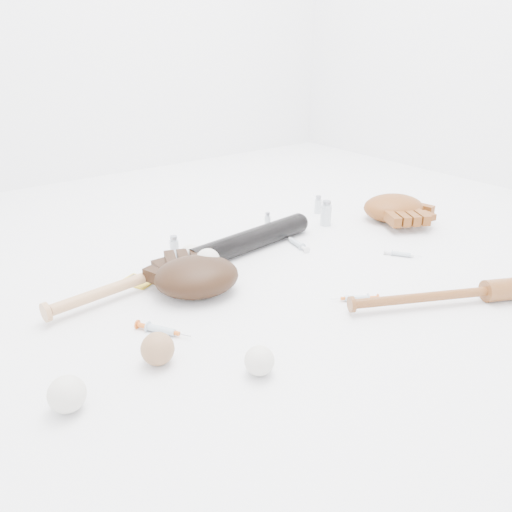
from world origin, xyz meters
TOP-DOWN VIEW (x-y plane):
  - bat_dark at (-0.17, 0.21)m, footprint 1.02×0.18m
  - bat_wood at (0.38, -0.45)m, footprint 0.79×0.43m
  - glove_dark at (-0.24, 0.08)m, footprint 0.37×0.37m
  - glove_tan at (0.70, 0.14)m, footprint 0.39×0.39m
  - trading_card at (-0.35, 0.25)m, footprint 0.10×0.11m
  - pedestal at (-0.19, 0.11)m, footprint 0.08×0.08m
  - baseball_on_pedestal at (-0.19, 0.11)m, footprint 0.07×0.07m
  - baseball_left at (-0.70, -0.19)m, footprint 0.07×0.07m
  - baseball_upper at (-0.17, 0.24)m, footprint 0.07×0.07m
  - baseball_mid at (-0.33, -0.33)m, footprint 0.07×0.07m
  - baseball_aged at (-0.49, -0.16)m, footprint 0.08×0.08m
  - syringe_0 at (-0.43, -0.05)m, footprint 0.11×0.16m
  - syringe_1 at (0.09, -0.23)m, footprint 0.14×0.10m
  - syringe_2 at (0.21, 0.17)m, footprint 0.06×0.17m
  - syringe_3 at (0.44, -0.11)m, footprint 0.09×0.12m
  - vial_0 at (0.52, 0.38)m, footprint 0.03×0.03m
  - vial_1 at (0.25, 0.38)m, footprint 0.02×0.02m
  - vial_2 at (-0.17, 0.34)m, footprint 0.03×0.03m
  - vial_3 at (0.44, 0.26)m, footprint 0.04×0.04m

SIDE VIEW (x-z plane):
  - trading_card at x=-0.35m, z-range 0.00..0.01m
  - syringe_3 at x=0.44m, z-range 0.00..0.02m
  - syringe_1 at x=0.09m, z-range 0.00..0.02m
  - syringe_2 at x=0.21m, z-range 0.00..0.02m
  - syringe_0 at x=-0.43m, z-range 0.00..0.02m
  - pedestal at x=-0.19m, z-range 0.00..0.04m
  - vial_1 at x=0.25m, z-range 0.00..0.06m
  - bat_wood at x=0.38m, z-range 0.00..0.06m
  - baseball_mid at x=-0.33m, z-range 0.00..0.07m
  - bat_dark at x=-0.17m, z-range 0.00..0.07m
  - vial_0 at x=0.52m, z-range 0.00..0.07m
  - baseball_upper at x=-0.17m, z-range 0.00..0.07m
  - baseball_left at x=-0.70m, z-range 0.00..0.07m
  - vial_2 at x=-0.17m, z-range 0.00..0.08m
  - baseball_aged at x=-0.49m, z-range 0.00..0.08m
  - vial_3 at x=0.44m, z-range 0.00..0.10m
  - glove_tan at x=0.70m, z-range 0.00..0.10m
  - glove_dark at x=-0.24m, z-range 0.00..0.10m
  - baseball_on_pedestal at x=-0.19m, z-range 0.04..0.11m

